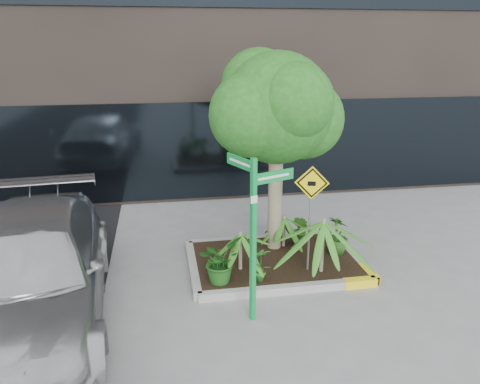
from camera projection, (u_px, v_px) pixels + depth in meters
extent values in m
plane|color=gray|center=(268.00, 273.00, 8.88)|extent=(80.00, 80.00, 0.00)
cube|color=#9E9E99|center=(262.00, 239.00, 10.20)|extent=(3.20, 0.15, 0.15)
cube|color=#9E9E99|center=(290.00, 289.00, 8.14)|extent=(3.20, 0.15, 0.15)
cube|color=#9E9E99|center=(193.00, 268.00, 8.91)|extent=(0.15, 2.20, 0.15)
cube|color=#9E9E99|center=(352.00, 255.00, 9.43)|extent=(0.15, 2.20, 0.15)
cube|color=yellow|center=(360.00, 283.00, 8.35)|extent=(0.60, 0.17, 0.15)
cube|color=black|center=(275.00, 259.00, 9.16)|extent=(3.05, 2.05, 0.06)
cylinder|color=gray|center=(275.00, 193.00, 9.31)|extent=(0.28, 0.28, 2.64)
cylinder|color=gray|center=(281.00, 145.00, 9.03)|extent=(0.50, 0.14, 0.86)
sphere|color=#1D5418|center=(277.00, 108.00, 8.80)|extent=(2.11, 2.11, 2.11)
sphere|color=#1D5418|center=(304.00, 119.00, 9.23)|extent=(1.59, 1.59, 1.59)
sphere|color=#1D5418|center=(252.00, 115.00, 8.57)|extent=(1.59, 1.59, 1.59)
sphere|color=#1D5418|center=(295.00, 102.00, 8.28)|extent=(1.41, 1.41, 1.41)
sphere|color=#1D5418|center=(259.00, 87.00, 9.06)|extent=(1.50, 1.50, 1.50)
cylinder|color=gray|center=(322.00, 245.00, 8.47)|extent=(0.07, 0.07, 1.04)
cylinder|color=gray|center=(240.00, 250.00, 8.60)|extent=(0.07, 0.07, 0.75)
cylinder|color=gray|center=(284.00, 231.00, 9.59)|extent=(0.07, 0.07, 0.67)
imported|color=silver|center=(27.00, 274.00, 7.06)|extent=(2.83, 5.91, 1.66)
imported|color=#1A5017|center=(220.00, 260.00, 8.14)|extent=(1.02, 1.02, 0.81)
imported|color=#285A1B|center=(337.00, 235.00, 9.26)|extent=(0.60, 0.60, 0.78)
imported|color=#27621E|center=(261.00, 264.00, 8.17)|extent=(0.38, 0.38, 0.66)
imported|color=#285819|center=(300.00, 230.00, 9.66)|extent=(0.47, 0.47, 0.65)
cube|color=#0E9F3F|center=(253.00, 243.00, 7.00)|extent=(0.10, 0.10, 2.62)
cube|color=#0E9F3F|center=(274.00, 177.00, 6.88)|extent=(0.68, 0.30, 0.17)
cube|color=#0E9F3F|center=(240.00, 162.00, 6.93)|extent=(0.30, 0.68, 0.17)
cube|color=white|center=(274.00, 177.00, 6.87)|extent=(0.52, 0.22, 0.04)
cube|color=white|center=(239.00, 162.00, 6.93)|extent=(0.22, 0.52, 0.04)
cube|color=white|center=(254.00, 200.00, 6.75)|extent=(0.10, 0.05, 0.11)
cylinder|color=slate|center=(310.00, 223.00, 8.45)|extent=(0.07, 0.10, 1.82)
cube|color=yellow|center=(312.00, 183.00, 8.19)|extent=(0.59, 0.19, 0.61)
cube|color=black|center=(312.00, 183.00, 8.18)|extent=(0.52, 0.16, 0.54)
cube|color=yellow|center=(312.00, 183.00, 8.18)|extent=(0.44, 0.13, 0.46)
cube|color=black|center=(312.00, 184.00, 8.18)|extent=(0.14, 0.04, 0.08)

